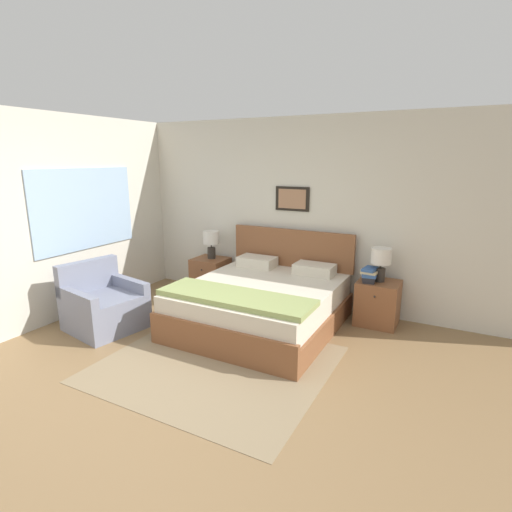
{
  "coord_description": "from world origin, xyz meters",
  "views": [
    {
      "loc": [
        2.2,
        -2.4,
        2.05
      ],
      "look_at": [
        0.13,
        1.52,
        0.96
      ],
      "focal_mm": 28.0,
      "sensor_mm": 36.0,
      "label": 1
    }
  ],
  "objects_px": {
    "bed": "(261,303)",
    "table_lamp_by_door": "(381,259)",
    "nightstand_by_door": "(378,303)",
    "table_lamp_near_window": "(211,240)",
    "nightstand_near_window": "(211,276)",
    "armchair": "(104,306)"
  },
  "relations": [
    {
      "from": "nightstand_by_door",
      "to": "table_lamp_by_door",
      "type": "xyz_separation_m",
      "value": [
        -0.0,
        0.02,
        0.56
      ]
    },
    {
      "from": "bed",
      "to": "table_lamp_by_door",
      "type": "xyz_separation_m",
      "value": [
        1.26,
        0.76,
        0.54
      ]
    },
    {
      "from": "bed",
      "to": "table_lamp_by_door",
      "type": "relative_size",
      "value": 4.65
    },
    {
      "from": "armchair",
      "to": "nightstand_by_door",
      "type": "xyz_separation_m",
      "value": [
        2.96,
        1.7,
        0.0
      ]
    },
    {
      "from": "bed",
      "to": "nightstand_near_window",
      "type": "bearing_deg",
      "value": 149.36
    },
    {
      "from": "nightstand_near_window",
      "to": "table_lamp_near_window",
      "type": "height_order",
      "value": "table_lamp_near_window"
    },
    {
      "from": "bed",
      "to": "nightstand_by_door",
      "type": "bearing_deg",
      "value": 30.64
    },
    {
      "from": "table_lamp_by_door",
      "to": "nightstand_near_window",
      "type": "bearing_deg",
      "value": -179.64
    },
    {
      "from": "bed",
      "to": "table_lamp_near_window",
      "type": "height_order",
      "value": "bed"
    },
    {
      "from": "armchair",
      "to": "table_lamp_by_door",
      "type": "height_order",
      "value": "table_lamp_by_door"
    },
    {
      "from": "bed",
      "to": "table_lamp_by_door",
      "type": "height_order",
      "value": "bed"
    },
    {
      "from": "bed",
      "to": "table_lamp_by_door",
      "type": "bearing_deg",
      "value": 31.2
    },
    {
      "from": "nightstand_by_door",
      "to": "nightstand_near_window",
      "type": "bearing_deg",
      "value": 180.0
    },
    {
      "from": "nightstand_near_window",
      "to": "table_lamp_by_door",
      "type": "xyz_separation_m",
      "value": [
        2.52,
        0.02,
        0.56
      ]
    },
    {
      "from": "bed",
      "to": "table_lamp_near_window",
      "type": "bearing_deg",
      "value": 148.52
    },
    {
      "from": "bed",
      "to": "nightstand_near_window",
      "type": "distance_m",
      "value": 1.47
    },
    {
      "from": "nightstand_by_door",
      "to": "table_lamp_near_window",
      "type": "relative_size",
      "value": 1.32
    },
    {
      "from": "nightstand_by_door",
      "to": "table_lamp_near_window",
      "type": "xyz_separation_m",
      "value": [
        -2.51,
        0.02,
        0.56
      ]
    },
    {
      "from": "bed",
      "to": "table_lamp_near_window",
      "type": "distance_m",
      "value": 1.56
    },
    {
      "from": "bed",
      "to": "nightstand_by_door",
      "type": "xyz_separation_m",
      "value": [
        1.26,
        0.75,
        -0.02
      ]
    },
    {
      "from": "armchair",
      "to": "nightstand_near_window",
      "type": "height_order",
      "value": "armchair"
    },
    {
      "from": "nightstand_near_window",
      "to": "table_lamp_near_window",
      "type": "xyz_separation_m",
      "value": [
        0.01,
        0.02,
        0.56
      ]
    }
  ]
}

